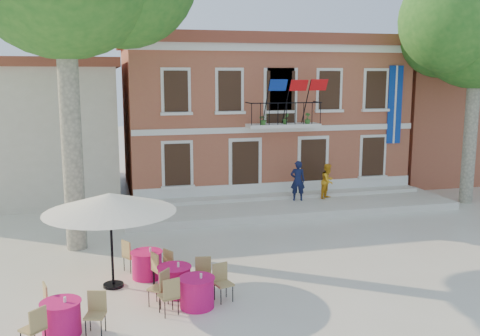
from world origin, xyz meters
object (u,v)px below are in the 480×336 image
object	(u,v)px
pedestrian_navy	(298,181)
cafe_table_1	(197,291)
plane_tree_east	(478,28)
patio_umbrella	(110,203)
cafe_table_2	(61,316)
pedestrian_orange	(328,181)
cafe_table_3	(147,263)
cafe_table_0	(175,279)

from	to	relation	value
pedestrian_navy	cafe_table_1	size ratio (longest dim) A/B	0.89
plane_tree_east	cafe_table_1	xyz separation A→B (m)	(-13.67, -7.95, -7.21)
patio_umbrella	cafe_table_2	size ratio (longest dim) A/B	1.93
pedestrian_orange	plane_tree_east	bearing A→B (deg)	-48.79
pedestrian_orange	cafe_table_2	world-z (taller)	pedestrian_orange
patio_umbrella	cafe_table_2	distance (m)	3.36
pedestrian_navy	pedestrian_orange	size ratio (longest dim) A/B	1.12
pedestrian_orange	cafe_table_2	bearing A→B (deg)	-176.27
patio_umbrella	plane_tree_east	bearing A→B (deg)	21.26
cafe_table_1	cafe_table_2	bearing A→B (deg)	-168.29
plane_tree_east	pedestrian_orange	xyz separation A→B (m)	(-6.26, 1.09, -6.56)
plane_tree_east	pedestrian_orange	size ratio (longest dim) A/B	6.68
plane_tree_east	cafe_table_2	distance (m)	20.20
pedestrian_orange	cafe_table_2	distance (m)	14.34
cafe_table_2	patio_umbrella	bearing A→B (deg)	65.28
cafe_table_1	cafe_table_3	size ratio (longest dim) A/B	1.05
cafe_table_1	cafe_table_0	bearing A→B (deg)	115.27
patio_umbrella	cafe_table_1	bearing A→B (deg)	-43.42
cafe_table_2	cafe_table_3	world-z (taller)	same
patio_umbrella	cafe_table_1	size ratio (longest dim) A/B	1.78
cafe_table_0	cafe_table_3	bearing A→B (deg)	113.41
plane_tree_east	cafe_table_0	bearing A→B (deg)	-153.47
pedestrian_orange	cafe_table_1	distance (m)	11.71
cafe_table_0	pedestrian_orange	bearing A→B (deg)	46.04
pedestrian_orange	cafe_table_1	xyz separation A→B (m)	(-7.41, -9.05, -0.65)
plane_tree_east	cafe_table_0	xyz separation A→B (m)	(-14.10, -7.04, -7.21)
patio_umbrella	pedestrian_navy	distance (m)	10.75
cafe_table_1	cafe_table_3	world-z (taller)	same
pedestrian_navy	cafe_table_2	world-z (taller)	pedestrian_navy
pedestrian_navy	cafe_table_2	xyz separation A→B (m)	(-9.12, -9.65, -0.74)
cafe_table_1	cafe_table_3	xyz separation A→B (m)	(-1.03, 2.29, 0.00)
plane_tree_east	patio_umbrella	world-z (taller)	plane_tree_east
plane_tree_east	pedestrian_navy	distance (m)	10.09
plane_tree_east	pedestrian_navy	bearing A→B (deg)	172.22
patio_umbrella	cafe_table_1	distance (m)	3.32
cafe_table_0	cafe_table_1	world-z (taller)	same
cafe_table_0	cafe_table_2	world-z (taller)	same
patio_umbrella	pedestrian_navy	xyz separation A→B (m)	(7.96, 7.13, -1.16)
plane_tree_east	cafe_table_0	world-z (taller)	plane_tree_east
plane_tree_east	cafe_table_2	size ratio (longest dim) A/B	5.71
patio_umbrella	cafe_table_2	world-z (taller)	patio_umbrella
cafe_table_0	cafe_table_1	xyz separation A→B (m)	(0.43, -0.91, -0.01)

